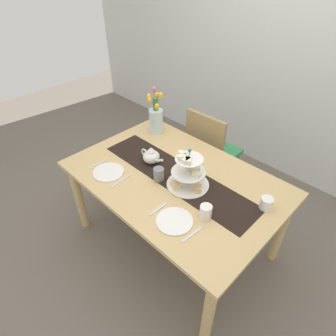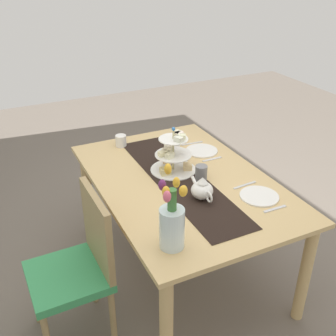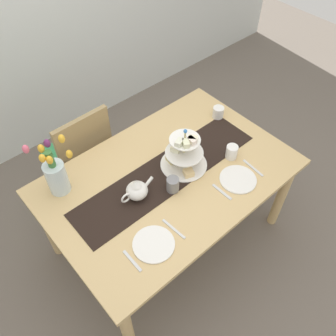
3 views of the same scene
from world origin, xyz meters
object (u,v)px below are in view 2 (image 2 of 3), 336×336
Objects in this scene: cream_jug at (121,141)px; knife_left at (245,185)px; dinner_plate_left at (259,196)px; chair_left at (80,263)px; teapot at (202,190)px; knife_right at (192,143)px; dining_table at (182,192)px; tiered_cake_stand at (173,156)px; dinner_plate_right at (202,151)px; tulip_vase at (172,222)px; fork_left at (275,209)px; fork_right at (212,159)px; mug_grey at (201,173)px; mug_white_text at (175,144)px.

cream_jug is 0.50× the size of knife_left.
chair_left is at bearing 81.51° from dinner_plate_left.
dinner_plate_left is 1.35× the size of knife_left.
teapot is 1.40× the size of knife_right.
dinner_plate_left is at bearing -98.49° from chair_left.
dining_table is 0.29m from teapot.
tiered_cake_stand reaches higher than dining_table.
chair_left is 1.20m from dinner_plate_right.
tulip_vase is at bearing 153.25° from tiered_cake_stand.
fork_right is (0.68, 0.00, 0.00)m from fork_left.
chair_left is 10.71× the size of cream_jug.
dinner_plate_right is (0.68, 0.00, 0.00)m from dinner_plate_left.
dinner_plate_left is at bearing 180.00° from knife_left.
dinner_plate_right reaches higher than knife_left.
dining_table is at bearing 133.45° from dinner_plate_right.
mug_white_text is at bearing -6.02° from mug_grey.
tiered_cake_stand is at bearing 118.18° from dinner_plate_right.
fork_left is 0.52m from mug_grey.
dining_table is 0.24m from tiered_cake_stand.
chair_left reaches higher than teapot.
dinner_plate_right is 0.15m from fork_right.
dinner_plate_right is (-0.34, -0.49, -0.04)m from cream_jug.
knife_left is at bearing 0.00° from fork_left.
tulip_vase is at bearing 92.97° from fork_left.
cream_jug is at bearing 22.95° from fork_left.
fork_right is at bearing 0.00° from knife_left.
cream_jug reaches higher than knife_left.
tiered_cake_stand is at bearing -160.49° from cream_jug.
chair_left is 0.80m from teapot.
teapot is 1.59× the size of fork_left.
knife_right is at bearing -111.37° from cream_jug.
chair_left reaches higher than knife_left.
tulip_vase is 1.79× the size of dinner_plate_right.
fork_left and knife_left have the same top height.
tulip_vase reaches higher than fork_left.
fork_left is at bearing -170.31° from mug_white_text.
mug_grey is at bearing 135.19° from fork_right.
fork_right is at bearing -64.19° from dining_table.
tiered_cake_stand is at bearing -26.75° from tulip_vase.
mug_white_text is (0.28, -0.15, -0.06)m from tiered_cake_stand.
fork_left is at bearing -87.03° from tulip_vase.
dinner_plate_right is (0.86, -0.66, -0.14)m from tulip_vase.
tiered_cake_stand reaches higher than knife_left.
knife_right reaches higher than dining_table.
dinner_plate_right is at bearing -124.43° from cream_jug.
mug_grey reaches higher than fork_right.
mug_white_text is at bearing -28.77° from tiered_cake_stand.
teapot is 0.48m from tulip_vase.
dining_table is at bearing 39.15° from dinner_plate_left.
dining_table is at bearing -164.16° from cream_jug.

